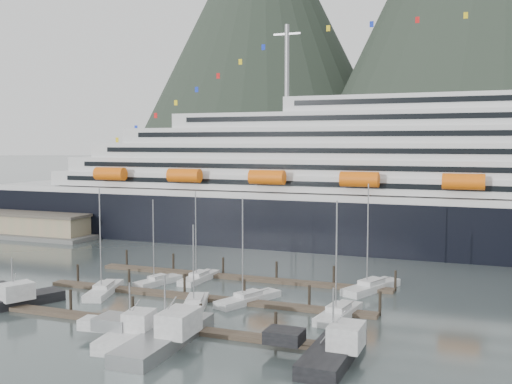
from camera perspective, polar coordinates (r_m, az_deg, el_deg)
ground at (r=78.08m, az=-2.97°, el=-11.03°), size 1600.00×1600.00×0.00m
cruise_ship at (r=123.78m, az=20.78°, el=0.18°), size 210.00×30.40×50.30m
warehouse at (r=152.17m, az=-21.56°, el=-2.76°), size 46.00×20.00×5.80m
dock_near at (r=71.75m, az=-9.99°, el=-12.27°), size 48.18×2.28×3.20m
dock_mid at (r=82.70m, az=-5.25°, el=-9.92°), size 48.18×2.28×3.20m
dock_far at (r=94.17m, az=-1.69°, el=-8.09°), size 48.18×2.28×3.20m
sailboat_a at (r=91.87m, az=-9.32°, el=-8.41°), size 4.50×8.27×13.19m
sailboat_b at (r=87.78m, az=-14.29°, el=-9.10°), size 5.49×10.47×15.42m
sailboat_c at (r=78.26m, az=-5.85°, el=-10.71°), size 5.61×9.81×11.41m
sailboat_d at (r=80.76m, az=-0.74°, el=-10.18°), size 6.33×10.61×14.43m
sailboat_e at (r=93.28m, az=-5.44°, el=-8.16°), size 2.83×9.33×14.30m
sailboat_g at (r=88.43m, az=10.92°, el=-8.93°), size 6.96×11.51×15.96m
sailboat_h at (r=74.61m, az=7.87°, el=-11.47°), size 4.05×9.99×14.87m
trawler_a at (r=84.81m, az=-22.18°, el=-9.48°), size 10.79×13.11×7.03m
trawler_b at (r=67.28m, az=-11.99°, el=-12.95°), size 8.42×11.04×6.94m
trawler_c at (r=65.19m, az=-8.77°, el=-13.38°), size 11.32×16.09×8.22m
trawler_d at (r=60.96m, az=7.18°, el=-14.69°), size 9.78×13.24×7.90m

